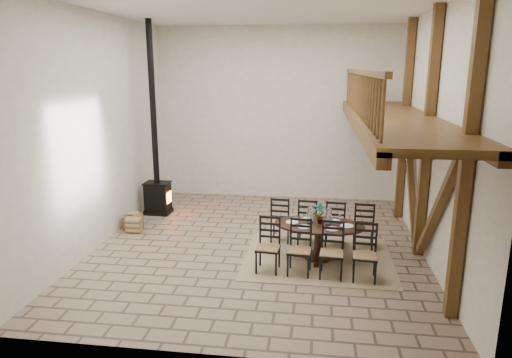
# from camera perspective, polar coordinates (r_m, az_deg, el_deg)

# --- Properties ---
(ground) EXTENTS (8.00, 8.00, 0.00)m
(ground) POSITION_cam_1_polar(r_m,az_deg,el_deg) (10.21, 0.37, -8.30)
(ground) COLOR #8A725C
(ground) RESTS_ON ground
(room_shell) EXTENTS (7.02, 8.02, 5.01)m
(room_shell) POSITION_cam_1_polar(r_m,az_deg,el_deg) (9.41, 7.68, 8.65)
(room_shell) COLOR silver
(room_shell) RESTS_ON ground
(rug) EXTENTS (3.00, 2.50, 0.02)m
(rug) POSITION_cam_1_polar(r_m,az_deg,el_deg) (9.63, 7.75, -9.78)
(rug) COLOR tan
(rug) RESTS_ON ground
(dining_table) EXTENTS (2.40, 2.19, 1.17)m
(dining_table) POSITION_cam_1_polar(r_m,az_deg,el_deg) (9.49, 7.83, -7.73)
(dining_table) COLOR black
(dining_table) RESTS_ON ground
(wood_stove) EXTENTS (0.68, 0.53, 5.00)m
(wood_stove) POSITION_cam_1_polar(r_m,az_deg,el_deg) (12.34, -12.33, 0.76)
(wood_stove) COLOR black
(wood_stove) RESTS_ON ground
(log_basket) EXTENTS (0.51, 0.51, 0.42)m
(log_basket) POSITION_cam_1_polar(r_m,az_deg,el_deg) (11.54, -15.11, -5.16)
(log_basket) COLOR brown
(log_basket) RESTS_ON ground
(log_stack) EXTENTS (0.36, 0.25, 0.37)m
(log_stack) POSITION_cam_1_polar(r_m,az_deg,el_deg) (11.30, -15.00, -5.58)
(log_stack) COLOR #A27F5A
(log_stack) RESTS_ON ground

